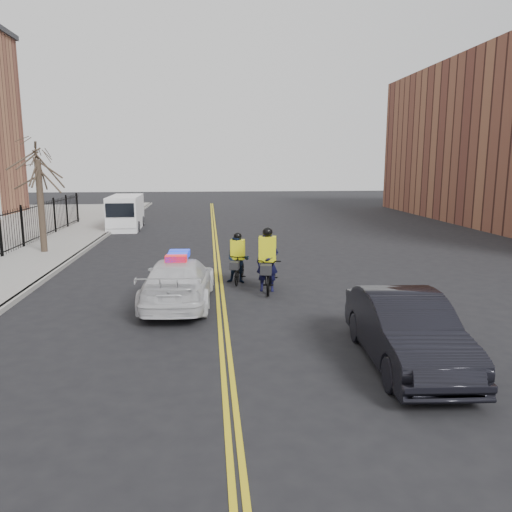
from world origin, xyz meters
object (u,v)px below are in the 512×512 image
(police_cruiser, at_px, (179,281))
(cargo_van, at_px, (125,213))
(dark_sedan, at_px, (406,330))
(cyclist_far, at_px, (238,263))
(cyclist_near, at_px, (267,269))

(police_cruiser, relative_size, cargo_van, 0.96)
(police_cruiser, bearing_deg, dark_sedan, 137.82)
(cargo_van, bearing_deg, cyclist_far, -69.43)
(cargo_van, xyz_separation_m, cyclist_near, (6.92, -15.94, -0.28))
(police_cruiser, distance_m, cyclist_far, 3.09)
(police_cruiser, relative_size, cyclist_near, 2.17)
(police_cruiser, distance_m, dark_sedan, 6.79)
(police_cruiser, relative_size, dark_sedan, 1.08)
(cargo_van, relative_size, cyclist_near, 2.26)
(police_cruiser, bearing_deg, cargo_van, -73.24)
(dark_sedan, relative_size, cargo_van, 0.89)
(police_cruiser, bearing_deg, cyclist_far, -123.54)
(cyclist_far, bearing_deg, cargo_van, 125.63)
(dark_sedan, bearing_deg, cargo_van, 115.22)
(dark_sedan, relative_size, cyclist_near, 2.01)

